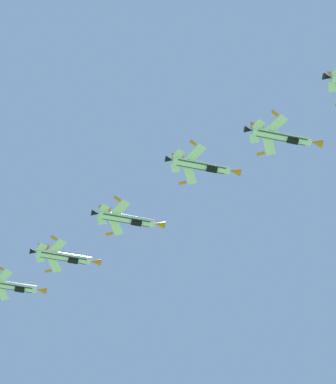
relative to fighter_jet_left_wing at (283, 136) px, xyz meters
The scene contains 5 objects.
fighter_jet_left_wing is the anchor object (origin of this frame).
fighter_jet_right_wing 17.83m from the fighter_jet_left_wing, 163.56° to the left, with size 14.99×10.54×4.39m.
fighter_jet_left_outer 37.36m from the fighter_jet_left_wing, 159.01° to the left, with size 14.99×10.57×4.37m.
fighter_jet_right_outer 55.57m from the fighter_jet_left_wing, 157.49° to the left, with size 14.99×10.56×4.38m.
fighter_jet_trail_slot 72.18m from the fighter_jet_left_wing, 157.03° to the left, with size 14.99×10.56×4.38m.
Camera 1 is at (-4.45, -7.20, 1.44)m, focal length 71.64 mm.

